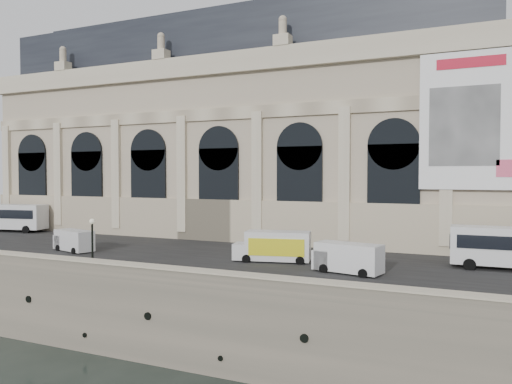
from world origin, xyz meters
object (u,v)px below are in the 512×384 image
at_px(box_truck, 274,247).
at_px(lamp_right, 92,245).
at_px(van_c, 345,258).
at_px(bus_left, 2,216).
at_px(van_b, 73,241).

bearing_deg(box_truck, lamp_right, -139.42).
bearing_deg(van_c, box_truck, 161.27).
bearing_deg(lamp_right, bus_left, 151.81).
bearing_deg(lamp_right, van_b, 141.83).
distance_m(van_b, lamp_right, 11.94).
distance_m(bus_left, van_c, 51.46).
height_order(van_c, lamp_right, lamp_right).
distance_m(van_c, lamp_right, 20.54).
height_order(van_b, van_c, van_c).
bearing_deg(van_c, bus_left, 169.68).
bearing_deg(box_truck, bus_left, 171.12).
distance_m(bus_left, van_b, 24.26).
bearing_deg(bus_left, box_truck, -8.88).
distance_m(box_truck, lamp_right, 15.63).
relative_size(bus_left, van_b, 2.48).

